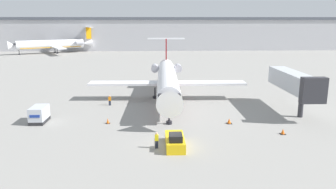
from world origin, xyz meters
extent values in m
plane|color=gray|center=(0.00, 0.00, 0.00)|extent=(600.00, 600.00, 0.00)
cube|color=#B2B2B7|center=(0.00, 120.00, 6.70)|extent=(180.00, 16.00, 13.41)
cube|color=#4C515B|center=(0.00, 120.00, 14.01)|extent=(180.00, 16.80, 1.20)
cylinder|color=white|center=(0.32, 20.21, 3.55)|extent=(3.82, 27.21, 3.29)
cone|color=white|center=(0.03, 5.32, 3.55)|extent=(3.34, 2.70, 3.29)
cube|color=black|center=(0.05, 6.37, 4.13)|extent=(2.81, 0.75, 0.44)
cone|color=white|center=(0.62, 35.59, 3.55)|extent=(3.03, 3.68, 2.96)
cube|color=maroon|center=(0.32, 20.21, 2.48)|extent=(3.44, 24.49, 0.20)
cube|color=white|center=(7.82, 21.42, 2.81)|extent=(11.73, 3.33, 0.36)
cube|color=white|center=(-7.13, 21.71, 2.81)|extent=(11.73, 3.33, 0.36)
cylinder|color=#ADADB7|center=(2.85, 31.56, 3.96)|extent=(1.53, 2.92, 1.47)
cylinder|color=#ADADB7|center=(-1.77, 31.65, 3.96)|extent=(1.53, 2.92, 1.47)
cube|color=maroon|center=(0.63, 36.31, 7.35)|extent=(0.28, 2.20, 4.31)
cube|color=white|center=(0.63, 36.31, 9.51)|extent=(7.79, 1.95, 0.20)
cylinder|color=black|center=(0.07, 7.63, 0.95)|extent=(0.24, 0.24, 1.90)
cylinder|color=black|center=(0.07, 7.63, 0.20)|extent=(0.80, 0.80, 0.40)
cylinder|color=black|center=(-1.78, 22.21, 0.95)|extent=(0.24, 0.24, 1.90)
cylinder|color=black|center=(-1.78, 22.21, 0.20)|extent=(0.80, 0.80, 0.40)
cylinder|color=black|center=(2.49, 22.12, 0.95)|extent=(0.24, 0.24, 1.90)
cylinder|color=black|center=(2.49, 22.12, 0.20)|extent=(0.80, 0.80, 0.40)
cube|color=yellow|center=(0.37, -0.26, 0.54)|extent=(1.96, 4.70, 1.09)
cube|color=black|center=(0.37, -1.29, 1.44)|extent=(1.38, 1.69, 0.70)
cube|color=black|center=(0.37, 2.00, 0.38)|extent=(1.77, 0.30, 0.65)
cube|color=#232326|center=(-17.15, 9.07, 0.23)|extent=(1.85, 3.29, 0.45)
cube|color=#B7BCC6|center=(-17.15, 9.07, 1.30)|extent=(1.85, 3.29, 1.71)
cube|color=navy|center=(-17.15, 7.41, 1.30)|extent=(1.29, 0.04, 0.36)
cube|color=#232838|center=(-1.59, -0.63, 0.42)|extent=(0.32, 0.20, 0.85)
cube|color=yellow|center=(-1.59, -0.63, 1.19)|extent=(0.40, 0.24, 0.67)
sphere|color=tan|center=(-1.59, -0.63, 1.65)|extent=(0.25, 0.25, 0.25)
cube|color=#232838|center=(-8.99, 17.63, 0.39)|extent=(0.32, 0.20, 0.78)
cube|color=orange|center=(-8.99, 17.63, 1.09)|extent=(0.40, 0.24, 0.62)
sphere|color=tan|center=(-8.99, 17.63, 1.52)|extent=(0.23, 0.23, 0.23)
cube|color=black|center=(-7.99, 8.18, 0.02)|extent=(0.53, 0.53, 0.04)
cone|color=orange|center=(-7.99, 8.18, 0.37)|extent=(0.38, 0.38, 0.67)
cube|color=black|center=(7.99, 7.53, 0.02)|extent=(0.69, 0.69, 0.04)
cone|color=orange|center=(7.99, 7.53, 0.37)|extent=(0.49, 0.49, 0.67)
cube|color=black|center=(13.49, 3.18, 0.02)|extent=(0.63, 0.63, 0.04)
cone|color=orange|center=(13.49, 3.18, 0.36)|extent=(0.45, 0.45, 0.64)
cylinder|color=white|center=(-44.40, 103.34, 3.64)|extent=(24.99, 15.43, 3.61)
cone|color=white|center=(-57.34, 96.55, 3.64)|extent=(4.24, 4.54, 3.61)
cube|color=black|center=(-56.31, 97.09, 4.27)|extent=(2.05, 3.04, 0.44)
cone|color=white|center=(-30.99, 110.38, 3.64)|extent=(5.03, 4.72, 3.25)
cube|color=orange|center=(-44.40, 103.34, 2.46)|extent=(22.49, 13.89, 0.20)
cube|color=white|center=(-39.35, 96.55, 2.82)|extent=(8.92, 13.09, 0.36)
cube|color=white|center=(-47.12, 111.35, 2.82)|extent=(8.92, 13.09, 0.36)
cylinder|color=#ADADB7|center=(-33.36, 106.08, 4.09)|extent=(3.59, 3.17, 2.00)
cylinder|color=#ADADB7|center=(-35.87, 110.87, 4.09)|extent=(3.59, 3.17, 2.00)
cube|color=orange|center=(-30.29, 110.75, 7.94)|extent=(2.06, 1.23, 5.00)
cube|color=white|center=(-30.29, 110.75, 10.44)|extent=(5.78, 8.81, 0.20)
cylinder|color=black|center=(-55.17, 97.69, 0.92)|extent=(0.24, 0.24, 1.83)
cylinder|color=black|center=(-55.17, 97.69, 0.20)|extent=(0.80, 0.80, 0.40)
cylinder|color=black|center=(-43.80, 106.31, 0.92)|extent=(0.24, 0.24, 1.83)
cylinder|color=black|center=(-43.80, 106.31, 0.20)|extent=(0.80, 0.80, 0.40)
cylinder|color=black|center=(-41.62, 102.15, 0.92)|extent=(0.24, 0.24, 1.83)
cylinder|color=black|center=(-41.62, 102.15, 0.20)|extent=(0.80, 0.80, 0.40)
cylinder|color=#2D2D33|center=(18.62, 10.15, 1.60)|extent=(0.70, 0.70, 3.20)
cube|color=#B2B7BC|center=(18.62, 13.96, 4.50)|extent=(2.60, 12.68, 2.60)
cube|color=#2D2D33|center=(18.62, 7.01, 4.50)|extent=(3.20, 1.20, 3.38)
camera|label=1|loc=(-1.63, -33.30, 13.29)|focal=35.00mm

